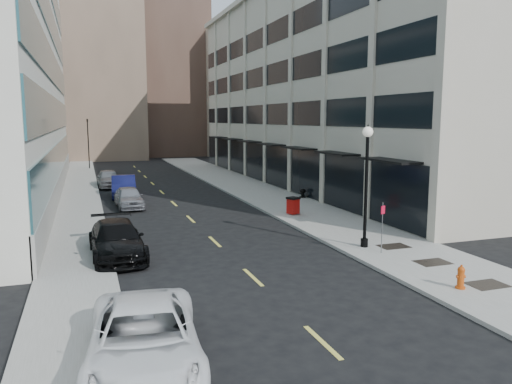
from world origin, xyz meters
TOP-DOWN VIEW (x-y plane):
  - ground at (0.00, 0.00)m, footprint 160.00×160.00m
  - sidewalk_right at (7.50, 20.00)m, footprint 5.00×80.00m
  - sidewalk_left at (-6.50, 20.00)m, footprint 3.00×80.00m
  - building_right at (16.94, 26.99)m, footprint 15.30×46.50m
  - skyline_tan_near at (-4.00, 68.00)m, footprint 14.00×18.00m
  - skyline_brown at (8.00, 72.00)m, footprint 12.00×16.00m
  - skyline_tan_far at (-14.00, 78.00)m, footprint 12.00×14.00m
  - skyline_stone at (18.00, 66.00)m, footprint 10.00×14.00m
  - grate_near at (7.60, -2.00)m, footprint 1.40×1.00m
  - grate_mid at (7.60, 1.00)m, footprint 1.40×1.00m
  - grate_far at (7.60, 3.80)m, footprint 1.40×1.00m
  - road_centerline at (0.00, 17.00)m, footprint 0.15×68.20m
  - traffic_signal at (-5.50, 48.00)m, footprint 0.66×0.66m
  - car_white_van at (-4.80, -4.00)m, footprint 3.27×6.05m
  - car_black_pickup at (-4.80, 6.61)m, footprint 2.42×5.56m
  - car_silver_sedan at (-3.22, 19.20)m, footprint 1.94×4.44m
  - car_blue_sedan at (-3.20, 24.30)m, footprint 2.06×5.23m
  - car_grey_sedan at (-4.04, 30.50)m, footprint 2.07×4.84m
  - fire_hydrant at (6.40, -2.00)m, footprint 0.35×0.35m
  - trash_bin at (6.26, 12.70)m, footprint 0.87×0.87m
  - lamppost at (6.25, 4.20)m, footprint 0.48×0.48m
  - sign_post at (6.40, 2.99)m, footprint 0.26×0.13m
  - urn_planter at (9.60, 18.65)m, footprint 0.50×0.50m

SIDE VIEW (x-z plane):
  - ground at x=0.00m, z-range 0.00..0.00m
  - road_centerline at x=0.00m, z-range 0.00..0.01m
  - sidewalk_right at x=7.50m, z-range 0.00..0.15m
  - sidewalk_left at x=-6.50m, z-range 0.00..0.15m
  - grate_near at x=7.60m, z-range 0.15..0.16m
  - grate_mid at x=7.60m, z-range 0.15..0.16m
  - grate_far at x=7.60m, z-range 0.15..0.16m
  - fire_hydrant at x=6.40m, z-range 0.14..1.00m
  - urn_planter at x=9.60m, z-range 0.22..0.91m
  - trash_bin at x=6.26m, z-range 0.19..1.28m
  - car_silver_sedan at x=-3.22m, z-range 0.00..1.49m
  - car_black_pickup at x=-4.80m, z-range 0.00..1.59m
  - car_white_van at x=-4.80m, z-range 0.00..1.61m
  - car_grey_sedan at x=-4.04m, z-range 0.00..1.63m
  - car_blue_sedan at x=-3.20m, z-range 0.00..1.69m
  - sign_post at x=6.40m, z-range 0.49..2.78m
  - lamppost at x=6.25m, z-range 0.65..6.38m
  - traffic_signal at x=-5.50m, z-range 2.23..9.21m
  - building_right at x=16.94m, z-range -0.13..18.12m
  - skyline_stone at x=18.00m, z-range 0.00..20.00m
  - skyline_tan_far at x=-14.00m, z-range 0.00..22.00m
  - skyline_tan_near at x=-4.00m, z-range 0.00..28.00m
  - skyline_brown at x=8.00m, z-range 0.00..34.00m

